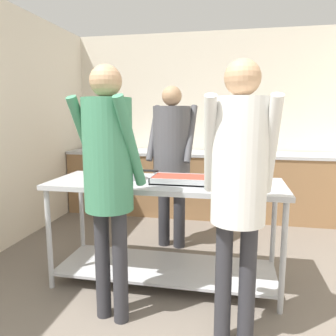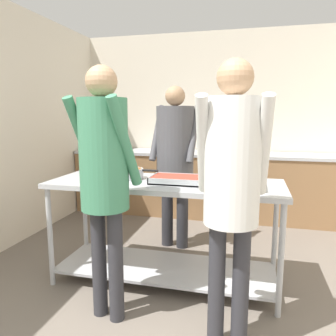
{
  "view_description": "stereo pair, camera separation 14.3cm",
  "coord_description": "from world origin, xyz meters",
  "px_view_note": "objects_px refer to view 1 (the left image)",
  "views": [
    {
      "loc": [
        0.42,
        -0.73,
        1.46
      ],
      "look_at": [
        -0.13,
        2.02,
        1.0
      ],
      "focal_mm": 35.0,
      "sensor_mm": 36.0,
      "label": 1
    },
    {
      "loc": [
        0.56,
        -0.7,
        1.46
      ],
      "look_at": [
        -0.13,
        2.02,
        1.0
      ],
      "focal_mm": 35.0,
      "sensor_mm": 36.0,
      "label": 2
    }
  ],
  "objects_px": {
    "plate_stack": "(97,172)",
    "serving_tray_roast": "(180,180)",
    "sauce_pan": "(130,173)",
    "guest_serving_left": "(239,174)",
    "guest_serving_right": "(108,167)",
    "water_bottle": "(245,144)",
    "cook_behind_counter": "(172,150)",
    "serving_tray_vegetables": "(239,183)"
  },
  "relations": [
    {
      "from": "plate_stack",
      "to": "serving_tray_roast",
      "type": "xyz_separation_m",
      "value": [
        0.81,
        -0.16,
        -0.0
      ]
    },
    {
      "from": "serving_tray_roast",
      "to": "water_bottle",
      "type": "relative_size",
      "value": 1.62
    },
    {
      "from": "plate_stack",
      "to": "water_bottle",
      "type": "xyz_separation_m",
      "value": [
        1.38,
        1.8,
        0.13
      ]
    },
    {
      "from": "guest_serving_left",
      "to": "guest_serving_right",
      "type": "bearing_deg",
      "value": 173.99
    },
    {
      "from": "guest_serving_left",
      "to": "water_bottle",
      "type": "height_order",
      "value": "guest_serving_left"
    },
    {
      "from": "sauce_pan",
      "to": "water_bottle",
      "type": "relative_size",
      "value": 1.26
    },
    {
      "from": "serving_tray_roast",
      "to": "cook_behind_counter",
      "type": "bearing_deg",
      "value": 105.78
    },
    {
      "from": "cook_behind_counter",
      "to": "water_bottle",
      "type": "bearing_deg",
      "value": 55.37
    },
    {
      "from": "sauce_pan",
      "to": "guest_serving_left",
      "type": "bearing_deg",
      "value": -38.91
    },
    {
      "from": "sauce_pan",
      "to": "serving_tray_roast",
      "type": "bearing_deg",
      "value": -7.95
    },
    {
      "from": "sauce_pan",
      "to": "plate_stack",
      "type": "bearing_deg",
      "value": 164.92
    },
    {
      "from": "sauce_pan",
      "to": "guest_serving_left",
      "type": "distance_m",
      "value": 1.19
    },
    {
      "from": "sauce_pan",
      "to": "guest_serving_left",
      "type": "relative_size",
      "value": 0.21
    },
    {
      "from": "sauce_pan",
      "to": "serving_tray_roast",
      "type": "relative_size",
      "value": 0.78
    },
    {
      "from": "plate_stack",
      "to": "serving_tray_roast",
      "type": "bearing_deg",
      "value": -11.08
    },
    {
      "from": "guest_serving_left",
      "to": "guest_serving_right",
      "type": "distance_m",
      "value": 0.86
    },
    {
      "from": "serving_tray_roast",
      "to": "guest_serving_left",
      "type": "relative_size",
      "value": 0.27
    },
    {
      "from": "sauce_pan",
      "to": "water_bottle",
      "type": "distance_m",
      "value": 2.16
    },
    {
      "from": "water_bottle",
      "to": "guest_serving_right",
      "type": "bearing_deg",
      "value": -110.9
    },
    {
      "from": "serving_tray_vegetables",
      "to": "water_bottle",
      "type": "height_order",
      "value": "water_bottle"
    },
    {
      "from": "cook_behind_counter",
      "to": "plate_stack",
      "type": "bearing_deg",
      "value": -132.3
    },
    {
      "from": "plate_stack",
      "to": "guest_serving_right",
      "type": "distance_m",
      "value": 0.87
    },
    {
      "from": "plate_stack",
      "to": "guest_serving_left",
      "type": "bearing_deg",
      "value": -33.39
    },
    {
      "from": "plate_stack",
      "to": "serving_tray_roast",
      "type": "height_order",
      "value": "plate_stack"
    },
    {
      "from": "water_bottle",
      "to": "serving_tray_vegetables",
      "type": "bearing_deg",
      "value": -92.87
    },
    {
      "from": "plate_stack",
      "to": "guest_serving_left",
      "type": "xyz_separation_m",
      "value": [
        1.27,
        -0.84,
        0.18
      ]
    },
    {
      "from": "plate_stack",
      "to": "cook_behind_counter",
      "type": "distance_m",
      "value": 0.88
    },
    {
      "from": "guest_serving_right",
      "to": "serving_tray_vegetables",
      "type": "bearing_deg",
      "value": 31.62
    },
    {
      "from": "guest_serving_left",
      "to": "guest_serving_right",
      "type": "relative_size",
      "value": 1.0
    },
    {
      "from": "sauce_pan",
      "to": "guest_serving_left",
      "type": "xyz_separation_m",
      "value": [
        0.92,
        -0.74,
        0.16
      ]
    },
    {
      "from": "serving_tray_vegetables",
      "to": "serving_tray_roast",
      "type": "bearing_deg",
      "value": 173.78
    },
    {
      "from": "serving_tray_vegetables",
      "to": "guest_serving_left",
      "type": "relative_size",
      "value": 0.23
    },
    {
      "from": "plate_stack",
      "to": "serving_tray_roast",
      "type": "relative_size",
      "value": 0.53
    },
    {
      "from": "guest_serving_right",
      "to": "cook_behind_counter",
      "type": "distance_m",
      "value": 1.4
    },
    {
      "from": "plate_stack",
      "to": "guest_serving_left",
      "type": "distance_m",
      "value": 1.53
    },
    {
      "from": "plate_stack",
      "to": "sauce_pan",
      "type": "height_order",
      "value": "sauce_pan"
    },
    {
      "from": "plate_stack",
      "to": "guest_serving_right",
      "type": "xyz_separation_m",
      "value": [
        0.41,
        -0.75,
        0.18
      ]
    },
    {
      "from": "plate_stack",
      "to": "sauce_pan",
      "type": "relative_size",
      "value": 0.68
    },
    {
      "from": "guest_serving_left",
      "to": "serving_tray_vegetables",
      "type": "bearing_deg",
      "value": 88.81
    },
    {
      "from": "serving_tray_vegetables",
      "to": "guest_serving_left",
      "type": "bearing_deg",
      "value": -91.19
    },
    {
      "from": "cook_behind_counter",
      "to": "serving_tray_roast",
      "type": "bearing_deg",
      "value": -74.22
    },
    {
      "from": "plate_stack",
      "to": "guest_serving_right",
      "type": "bearing_deg",
      "value": -61.19
    }
  ]
}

